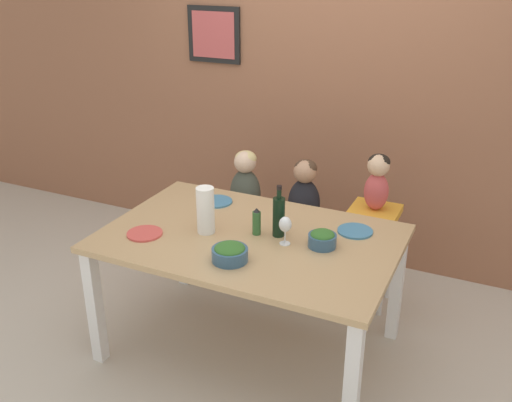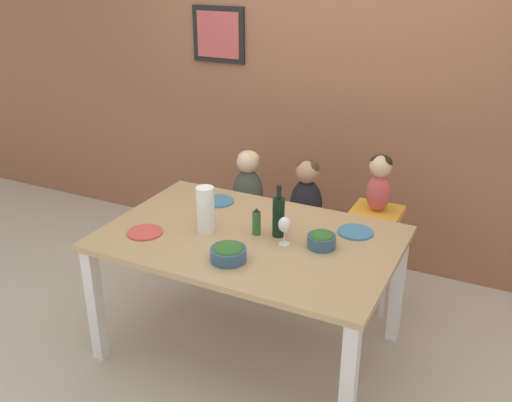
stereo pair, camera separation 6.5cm
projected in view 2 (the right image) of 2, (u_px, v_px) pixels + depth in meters
name	position (u px, v px, depth m)	size (l,w,h in m)	color
ground_plane	(250.00, 346.00, 3.50)	(14.00, 14.00, 0.00)	#BCB2A3
wall_back	(336.00, 84.00, 4.11)	(10.00, 0.09, 2.70)	#8E5B42
dining_table	(250.00, 250.00, 3.23)	(1.64, 1.07, 0.76)	tan
chair_far_left	(248.00, 226.00, 4.17)	(0.37, 0.37, 0.47)	silver
chair_far_center	(305.00, 238.00, 3.98)	(0.37, 0.37, 0.47)	silver
chair_right_highchair	(374.00, 234.00, 3.73)	(0.31, 0.32, 0.70)	silver
person_child_left	(248.00, 184.00, 4.03)	(0.22, 0.19, 0.49)	#3D4238
person_child_center	(306.00, 195.00, 3.85)	(0.22, 0.19, 0.49)	black
person_baby_right	(379.00, 180.00, 3.58)	(0.16, 0.15, 0.37)	#C64C4C
wine_bottle	(279.00, 216.00, 3.15)	(0.07, 0.07, 0.30)	black
paper_towel_roll	(206.00, 210.00, 3.19)	(0.10, 0.10, 0.27)	white
wine_glass_near	(285.00, 225.00, 3.06)	(0.07, 0.07, 0.16)	white
salad_bowl_large	(228.00, 252.00, 2.92)	(0.19, 0.19, 0.09)	#335675
salad_bowl_small	(322.00, 239.00, 3.05)	(0.15, 0.15, 0.09)	#335675
dinner_plate_front_left	(145.00, 232.00, 3.22)	(0.20, 0.20, 0.01)	#D14C47
dinner_plate_back_left	(218.00, 201.00, 3.63)	(0.20, 0.20, 0.01)	teal
dinner_plate_back_right	(355.00, 232.00, 3.22)	(0.20, 0.20, 0.01)	teal
condiment_bottle_hot_sauce	(256.00, 222.00, 3.18)	(0.05, 0.05, 0.16)	#336633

